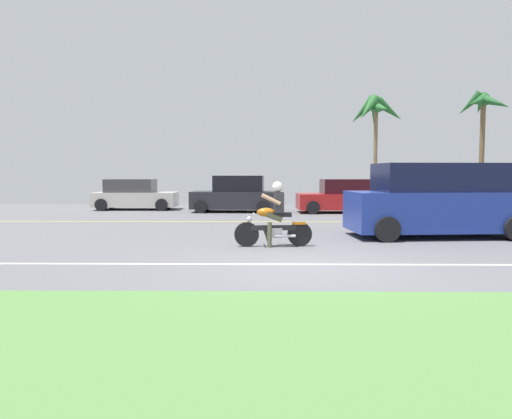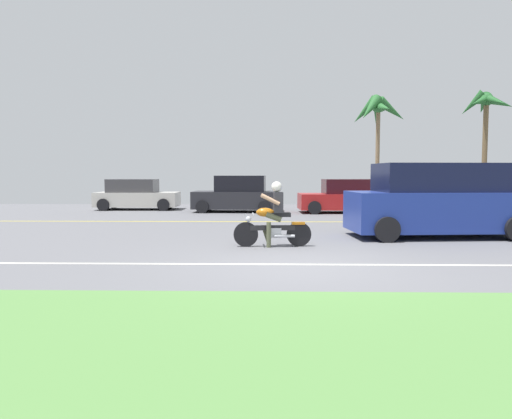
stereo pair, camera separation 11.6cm
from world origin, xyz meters
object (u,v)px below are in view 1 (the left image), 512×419
at_px(parked_car_0, 134,195).
at_px(parked_car_1, 236,195).
at_px(motorcyclist, 274,219).
at_px(suv_nearby, 438,201).
at_px(palm_tree_1, 375,113).
at_px(parked_car_3, 481,197).
at_px(palm_tree_0, 483,110).
at_px(parked_car_2, 344,197).

bearing_deg(parked_car_0, parked_car_1, -14.54).
relative_size(motorcyclist, suv_nearby, 0.37).
bearing_deg(palm_tree_1, motorcyclist, -111.59).
height_order(motorcyclist, parked_car_3, parked_car_3).
distance_m(parked_car_1, palm_tree_1, 8.70).
xyz_separation_m(parked_car_0, palm_tree_1, (11.81, 2.13, 4.09)).
relative_size(palm_tree_0, palm_tree_1, 1.05).
distance_m(parked_car_0, palm_tree_0, 17.92).
bearing_deg(palm_tree_1, parked_car_2, -119.63).
bearing_deg(suv_nearby, parked_car_1, 124.84).
bearing_deg(parked_car_0, palm_tree_0, 7.21).
height_order(parked_car_0, parked_car_2, parked_car_2).
height_order(suv_nearby, parked_car_1, suv_nearby).
relative_size(motorcyclist, palm_tree_1, 0.32).
xyz_separation_m(parked_car_1, palm_tree_1, (6.93, 3.40, 4.01)).
bearing_deg(motorcyclist, palm_tree_0, 51.69).
height_order(suv_nearby, palm_tree_0, palm_tree_0).
bearing_deg(palm_tree_0, palm_tree_1, -179.44).
height_order(parked_car_2, parked_car_3, parked_car_3).
xyz_separation_m(parked_car_0, parked_car_1, (4.88, -1.27, 0.07)).
relative_size(parked_car_0, palm_tree_1, 0.68).
distance_m(parked_car_1, palm_tree_0, 13.52).
bearing_deg(parked_car_3, parked_car_0, 172.22).
bearing_deg(palm_tree_1, suv_nearby, -94.82).
xyz_separation_m(parked_car_3, palm_tree_0, (1.85, 4.29, 4.23)).
bearing_deg(motorcyclist, parked_car_0, 118.74).
distance_m(parked_car_0, parked_car_1, 5.04).
relative_size(suv_nearby, parked_car_3, 1.08).
height_order(suv_nearby, parked_car_2, suv_nearby).
height_order(parked_car_1, palm_tree_0, palm_tree_0).
xyz_separation_m(parked_car_0, parked_car_3, (15.42, -2.11, 0.04)).
bearing_deg(parked_car_1, parked_car_2, -4.61).
relative_size(parked_car_1, parked_car_3, 0.84).
relative_size(suv_nearby, parked_car_0, 1.26).
distance_m(parked_car_1, parked_car_2, 4.79).
bearing_deg(parked_car_1, palm_tree_0, 15.56).
bearing_deg(parked_car_0, palm_tree_1, 10.23).
height_order(parked_car_1, palm_tree_1, palm_tree_1).
bearing_deg(parked_car_1, suv_nearby, -55.16).
bearing_deg(parked_car_0, suv_nearby, -42.14).
bearing_deg(palm_tree_0, suv_nearby, -118.39).
xyz_separation_m(suv_nearby, parked_car_1, (-5.92, 8.51, -0.21)).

